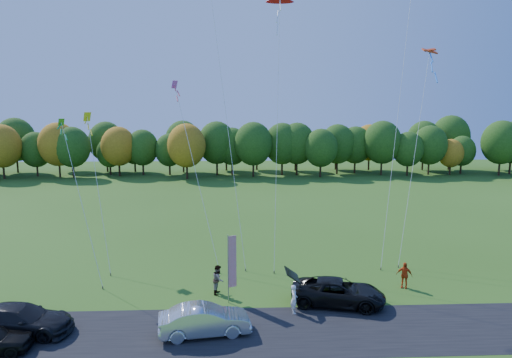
{
  "coord_description": "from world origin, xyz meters",
  "views": [
    {
      "loc": [
        -1.5,
        -27.61,
        12.19
      ],
      "look_at": [
        0.0,
        6.0,
        7.0
      ],
      "focal_mm": 32.0,
      "sensor_mm": 36.0,
      "label": 1
    }
  ],
  "objects_px": {
    "person_east": "(404,275)",
    "feather_flag": "(231,261)",
    "black_suv": "(338,292)",
    "silver_sedan": "(205,320)"
  },
  "relations": [
    {
      "from": "feather_flag",
      "to": "silver_sedan",
      "type": "bearing_deg",
      "value": -109.02
    },
    {
      "from": "person_east",
      "to": "feather_flag",
      "type": "height_order",
      "value": "feather_flag"
    },
    {
      "from": "black_suv",
      "to": "person_east",
      "type": "height_order",
      "value": "person_east"
    },
    {
      "from": "black_suv",
      "to": "person_east",
      "type": "xyz_separation_m",
      "value": [
        5.14,
        2.48,
        0.09
      ]
    },
    {
      "from": "silver_sedan",
      "to": "black_suv",
      "type": "bearing_deg",
      "value": -75.53
    },
    {
      "from": "person_east",
      "to": "silver_sedan",
      "type": "bearing_deg",
      "value": -129.75
    },
    {
      "from": "person_east",
      "to": "feather_flag",
      "type": "distance_m",
      "value": 12.11
    },
    {
      "from": "black_suv",
      "to": "feather_flag",
      "type": "distance_m",
      "value": 6.99
    },
    {
      "from": "black_suv",
      "to": "silver_sedan",
      "type": "relative_size",
      "value": 1.18
    },
    {
      "from": "black_suv",
      "to": "silver_sedan",
      "type": "bearing_deg",
      "value": 127.06
    }
  ]
}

